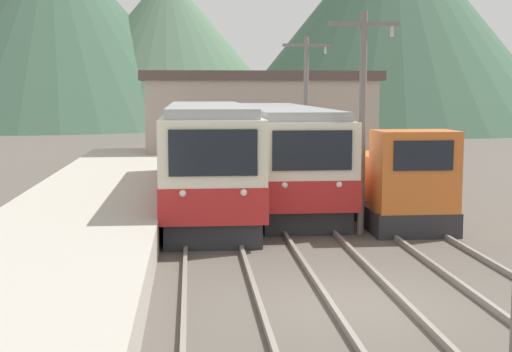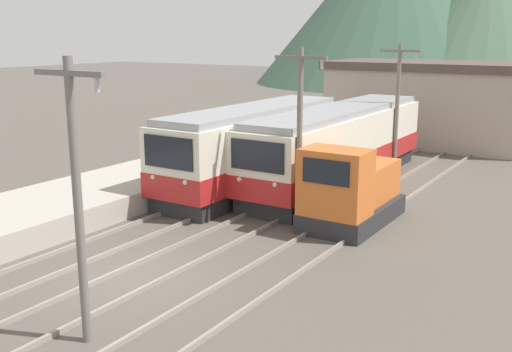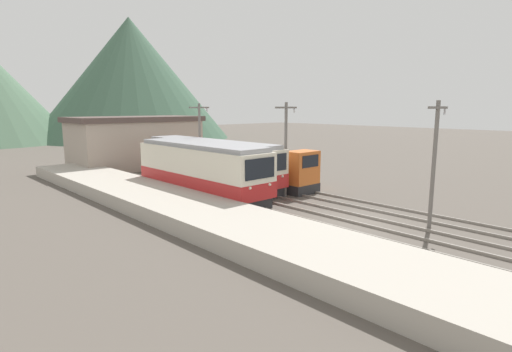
# 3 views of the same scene
# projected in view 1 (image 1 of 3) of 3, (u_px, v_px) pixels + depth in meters

# --- Properties ---
(ground_plane) EXTENTS (200.00, 200.00, 0.00)m
(ground_plane) POSITION_uv_depth(u_px,v_px,m) (356.00, 305.00, 13.83)
(ground_plane) COLOR #564F47
(platform_left) EXTENTS (4.50, 54.00, 0.87)m
(platform_left) POSITION_uv_depth(u_px,v_px,m) (25.00, 292.00, 13.20)
(platform_left) COLOR #ADA599
(platform_left) RESTS_ON ground
(track_left) EXTENTS (1.54, 60.00, 0.14)m
(track_left) POSITION_uv_depth(u_px,v_px,m) (222.00, 305.00, 13.58)
(track_left) COLOR gray
(track_left) RESTS_ON ground
(track_center) EXTENTS (1.54, 60.00, 0.14)m
(track_center) POSITION_uv_depth(u_px,v_px,m) (366.00, 301.00, 13.84)
(track_center) COLOR gray
(track_center) RESTS_ON ground
(commuter_train_left) EXTENTS (2.84, 11.61, 3.66)m
(commuter_train_left) POSITION_uv_depth(u_px,v_px,m) (208.00, 164.00, 23.67)
(commuter_train_left) COLOR #28282B
(commuter_train_left) RESTS_ON ground
(commuter_train_center) EXTENTS (2.84, 14.11, 3.52)m
(commuter_train_center) POSITION_uv_depth(u_px,v_px,m) (280.00, 157.00, 26.76)
(commuter_train_center) COLOR #28282B
(commuter_train_center) RESTS_ON ground
(shunting_locomotive) EXTENTS (2.40, 4.71, 3.00)m
(shunting_locomotive) POSITION_uv_depth(u_px,v_px,m) (400.00, 187.00, 21.71)
(shunting_locomotive) COLOR #28282B
(shunting_locomotive) RESTS_ON ground
(catenary_mast_mid) EXTENTS (2.00, 0.20, 6.33)m
(catenary_mast_mid) POSITION_uv_depth(u_px,v_px,m) (363.00, 114.00, 20.16)
(catenary_mast_mid) COLOR slate
(catenary_mast_mid) RESTS_ON ground
(catenary_mast_far) EXTENTS (2.00, 0.20, 6.33)m
(catenary_mast_far) POSITION_uv_depth(u_px,v_px,m) (306.00, 105.00, 29.96)
(catenary_mast_far) COLOR slate
(catenary_mast_far) RESTS_ON ground
(station_building) EXTENTS (12.60, 6.30, 5.09)m
(station_building) POSITION_uv_depth(u_px,v_px,m) (258.00, 118.00, 39.27)
(station_building) COLOR #AD9E8E
(station_building) RESTS_ON ground
(mountain_backdrop) EXTENTS (74.67, 45.59, 22.96)m
(mountain_backdrop) POSITION_uv_depth(u_px,v_px,m) (204.00, 28.00, 79.46)
(mountain_backdrop) COLOR #3D5B47
(mountain_backdrop) RESTS_ON ground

